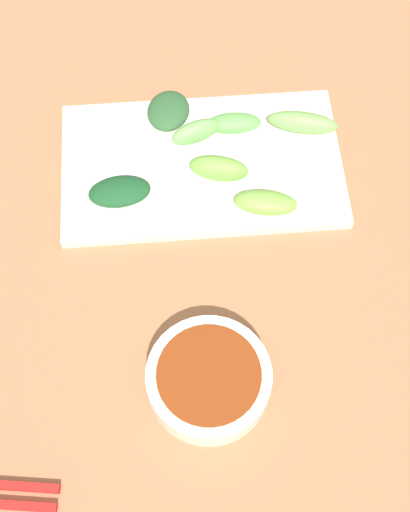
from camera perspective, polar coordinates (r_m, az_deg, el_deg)
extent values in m
cube|color=#9B6946|center=(0.78, -1.23, -0.30)|extent=(2.10, 2.10, 0.02)
cylinder|color=silver|center=(0.70, 0.31, -10.12)|extent=(0.12, 0.12, 0.04)
cylinder|color=maroon|center=(0.69, 0.31, -9.91)|extent=(0.10, 0.10, 0.02)
cube|color=silver|center=(0.82, -0.26, 7.45)|extent=(0.19, 0.33, 0.01)
ellipsoid|color=#6DAC58|center=(0.83, -0.75, 10.14)|extent=(0.04, 0.06, 0.03)
ellipsoid|color=#2A562E|center=(0.85, -3.02, 11.79)|extent=(0.07, 0.06, 0.02)
ellipsoid|color=#5EAE4E|center=(0.84, 2.37, 10.83)|extent=(0.03, 0.07, 0.02)
ellipsoid|color=#6EB143|center=(0.80, 1.14, 7.19)|extent=(0.04, 0.07, 0.03)
ellipsoid|color=#70A855|center=(0.84, 8.01, 10.77)|extent=(0.04, 0.09, 0.03)
ellipsoid|color=#184A25|center=(0.79, -7.02, 5.26)|extent=(0.05, 0.07, 0.02)
ellipsoid|color=#74AC43|center=(0.78, 4.99, 4.38)|extent=(0.04, 0.08, 0.02)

